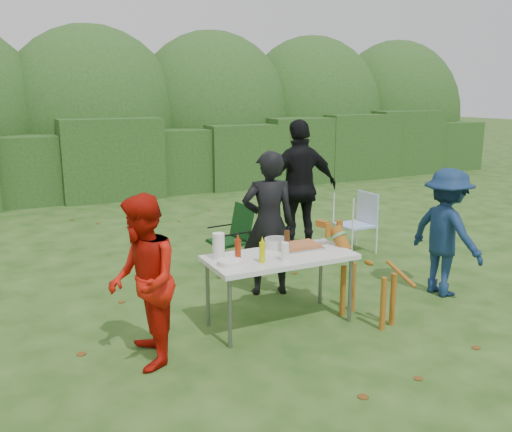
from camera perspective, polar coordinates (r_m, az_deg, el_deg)
name	(u,v)px	position (r m, az deg, el deg)	size (l,w,h in m)	color
ground	(275,328)	(5.64, 2.05, -11.67)	(80.00, 80.00, 0.00)	#1E4211
hedge_row	(109,160)	(12.83, -15.23, 5.75)	(22.00, 1.40, 1.70)	#23471C
shrub_backdrop	(94,123)	(14.34, -16.69, 9.37)	(20.00, 2.60, 3.20)	#3D6628
folding_table	(280,260)	(5.50, 2.54, -4.66)	(1.50, 0.70, 0.74)	silver
person_cook	(268,224)	(6.30, 1.32, -0.80)	(0.62, 0.41, 1.70)	black
person_red_jacket	(143,282)	(4.77, -11.83, -6.79)	(0.74, 0.57, 1.52)	#BB1308
person_black_puffy	(300,188)	(7.93, 4.66, 2.99)	(1.16, 0.48, 1.97)	black
child	(446,232)	(6.68, 19.39, -1.65)	(0.97, 0.56, 1.50)	#11284C
dog	(368,277)	(5.76, 11.73, -6.27)	(1.01, 0.40, 0.96)	#925518
camping_chair	(229,237)	(7.29, -2.81, -2.27)	(0.55, 0.55, 0.88)	#0E3411
lawn_chair	(355,222)	(8.21, 10.38, -0.67)	(0.53, 0.53, 0.90)	#4988DD
food_tray	(299,248)	(5.71, 4.58, -3.35)	(0.45, 0.30, 0.02)	#B7B7BA
focaccia_bread	(299,245)	(5.70, 4.59, -3.08)	(0.40, 0.26, 0.04)	#B06638
mustard_bottle	(262,252)	(5.22, 0.67, -3.85)	(0.06, 0.06, 0.20)	#C5CF06
ketchup_bottle	(238,250)	(5.25, -1.92, -3.64)	(0.06, 0.06, 0.22)	#99250C
beer_bottle	(287,242)	(5.50, 3.26, -2.76)	(0.06, 0.06, 0.24)	#47230F
paper_towel_roll	(219,246)	(5.33, -3.97, -3.17)	(0.12, 0.12, 0.26)	white
cup_stack	(285,252)	(5.28, 3.06, -3.76)	(0.08, 0.08, 0.18)	white
pasta_bowl	(277,243)	(5.72, 2.19, -2.86)	(0.26, 0.26, 0.10)	silver
plate_stack	(230,263)	(5.16, -2.77, -4.91)	(0.24, 0.24, 0.05)	white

